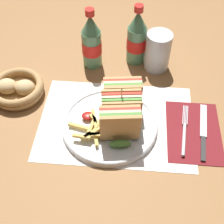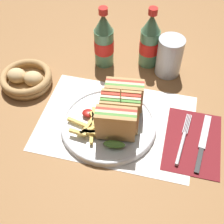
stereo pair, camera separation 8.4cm
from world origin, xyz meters
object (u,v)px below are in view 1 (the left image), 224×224
fork (184,134)px  coke_bottle_far (137,38)px  plate_main (111,125)px  club_sandwich (121,110)px  bread_basket (17,89)px  coke_bottle_near (92,42)px  glass_near (158,53)px  knife (203,132)px

fork → coke_bottle_far: (-0.14, 0.31, 0.08)m
plate_main → club_sandwich: size_ratio=1.43×
coke_bottle_far → bread_basket: bearing=-151.1°
fork → coke_bottle_far: coke_bottle_far is taller
bread_basket → coke_bottle_near: bearing=37.7°
plate_main → bread_basket: (-0.29, 0.10, 0.01)m
glass_near → bread_basket: size_ratio=0.81×
plate_main → coke_bottle_far: (0.06, 0.29, 0.08)m
fork → knife: size_ratio=0.89×
knife → coke_bottle_far: (-0.19, 0.29, 0.08)m
coke_bottle_far → bread_basket: size_ratio=1.29×
plate_main → coke_bottle_near: (-0.08, 0.26, 0.08)m
fork → coke_bottle_near: size_ratio=0.86×
plate_main → knife: plate_main is taller
coke_bottle_far → knife: bearing=-56.2°
coke_bottle_far → plate_main: bearing=-100.7°
plate_main → club_sandwich: 0.06m
plate_main → club_sandwich: (0.03, 0.01, 0.06)m
fork → knife: 0.05m
plate_main → coke_bottle_far: coke_bottle_far is taller
coke_bottle_far → glass_near: 0.08m
glass_near → club_sandwich: bearing=-110.9°
coke_bottle_near → bread_basket: coke_bottle_near is taller
plate_main → coke_bottle_far: size_ratio=1.31×
club_sandwich → glass_near: 0.28m
plate_main → knife: 0.25m
bread_basket → plate_main: bearing=-19.2°
glass_near → coke_bottle_far: bearing=156.7°
coke_bottle_near → bread_basket: bearing=-142.3°
knife → glass_near: 0.30m
plate_main → knife: bearing=0.0°
club_sandwich → bread_basket: size_ratio=1.18×
plate_main → fork: size_ratio=1.52×
plate_main → glass_near: 0.29m
coke_bottle_far → coke_bottle_near: bearing=-167.0°
club_sandwich → coke_bottle_near: (-0.11, 0.25, 0.02)m
club_sandwich → bread_basket: 0.33m
glass_near → knife: bearing=-64.3°
knife → coke_bottle_far: bearing=130.0°
plate_main → club_sandwich: bearing=11.9°
fork → glass_near: bearing=111.2°
knife → coke_bottle_near: 0.43m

